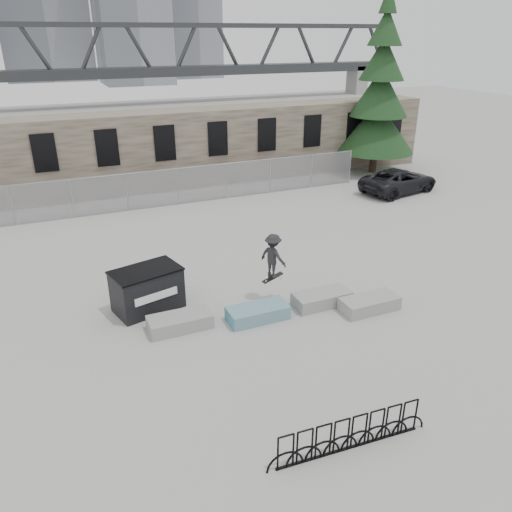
% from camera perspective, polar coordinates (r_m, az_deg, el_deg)
% --- Properties ---
extents(ground, '(120.00, 120.00, 0.00)m').
position_cam_1_polar(ground, '(17.15, 2.54, -6.15)').
color(ground, '#A0A09C').
rests_on(ground, ground).
extents(stone_wall, '(36.00, 2.58, 4.50)m').
position_cam_1_polar(stone_wall, '(30.90, -10.87, 11.81)').
color(stone_wall, brown).
rests_on(stone_wall, ground).
extents(chainlink_fence, '(22.06, 0.06, 2.02)m').
position_cam_1_polar(chainlink_fence, '(27.66, -8.86, 7.91)').
color(chainlink_fence, gray).
rests_on(chainlink_fence, ground).
extents(planter_far_left, '(2.00, 0.90, 0.47)m').
position_cam_1_polar(planter_far_left, '(16.18, -8.68, -7.41)').
color(planter_far_left, '#979895').
rests_on(planter_far_left, ground).
extents(planter_center_left, '(2.00, 0.90, 0.47)m').
position_cam_1_polar(planter_center_left, '(16.48, 0.20, -6.47)').
color(planter_center_left, teal).
rests_on(planter_center_left, ground).
extents(planter_center_right, '(2.00, 0.90, 0.47)m').
position_cam_1_polar(planter_center_right, '(17.47, 7.54, -4.79)').
color(planter_center_right, '#979895').
rests_on(planter_center_right, ground).
extents(planter_offset, '(2.00, 0.90, 0.47)m').
position_cam_1_polar(planter_offset, '(17.44, 12.84, -5.29)').
color(planter_offset, '#979895').
rests_on(planter_offset, ground).
extents(dumpster, '(2.50, 1.87, 1.47)m').
position_cam_1_polar(dumpster, '(17.24, -12.33, -3.74)').
color(dumpster, black).
rests_on(dumpster, ground).
extents(bike_rack, '(4.04, 0.28, 0.90)m').
position_cam_1_polar(bike_rack, '(12.05, 10.71, -19.33)').
color(bike_rack, black).
rests_on(bike_rack, ground).
extents(spruce_tree, '(5.05, 5.05, 11.50)m').
position_cam_1_polar(spruce_tree, '(34.44, 13.88, 16.82)').
color(spruce_tree, '#38281E').
rests_on(spruce_tree, ground).
extents(truss_bridge, '(70.00, 3.00, 9.80)m').
position_cam_1_polar(truss_bridge, '(70.39, -10.42, 20.14)').
color(truss_bridge, '#2D3033').
rests_on(truss_bridge, ground).
extents(suv, '(5.32, 3.18, 1.38)m').
position_cam_1_polar(suv, '(30.83, 16.03, 8.28)').
color(suv, black).
rests_on(suv, ground).
extents(skateboarder, '(0.99, 1.19, 1.73)m').
position_cam_1_polar(skateboarder, '(17.05, 1.95, -0.02)').
color(skateboarder, black).
rests_on(skateboarder, ground).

